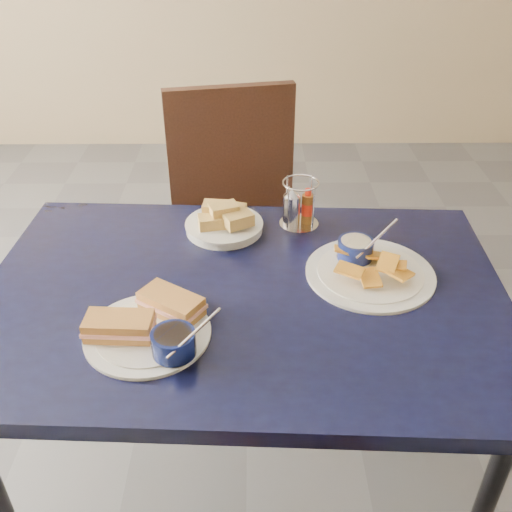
{
  "coord_description": "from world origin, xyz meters",
  "views": [
    {
      "loc": [
        0.02,
        -1.29,
        1.56
      ],
      "look_at": [
        0.03,
        -0.17,
        0.82
      ],
      "focal_mm": 40.0,
      "sensor_mm": 36.0,
      "label": 1
    }
  ],
  "objects_px": {
    "dining_table": "(244,311)",
    "bread_basket": "(224,222)",
    "sandwich_plate": "(152,326)",
    "condiment_caddy": "(298,207)",
    "chair_far": "(242,208)",
    "plantain_plate": "(366,265)"
  },
  "relations": [
    {
      "from": "dining_table",
      "to": "bread_basket",
      "type": "relative_size",
      "value": 6.09
    },
    {
      "from": "sandwich_plate",
      "to": "condiment_caddy",
      "type": "distance_m",
      "value": 0.57
    },
    {
      "from": "chair_far",
      "to": "plantain_plate",
      "type": "xyz_separation_m",
      "value": [
        0.32,
        -0.67,
        0.21
      ]
    },
    {
      "from": "condiment_caddy",
      "to": "dining_table",
      "type": "bearing_deg",
      "value": -115.86
    },
    {
      "from": "bread_basket",
      "to": "condiment_caddy",
      "type": "bearing_deg",
      "value": 8.32
    },
    {
      "from": "sandwich_plate",
      "to": "bread_basket",
      "type": "height_order",
      "value": "sandwich_plate"
    },
    {
      "from": "bread_basket",
      "to": "condiment_caddy",
      "type": "relative_size",
      "value": 1.55
    },
    {
      "from": "condiment_caddy",
      "to": "bread_basket",
      "type": "bearing_deg",
      "value": -171.68
    },
    {
      "from": "sandwich_plate",
      "to": "chair_far",
      "type": "bearing_deg",
      "value": 79.07
    },
    {
      "from": "sandwich_plate",
      "to": "condiment_caddy",
      "type": "bearing_deg",
      "value": 53.67
    },
    {
      "from": "dining_table",
      "to": "condiment_caddy",
      "type": "relative_size",
      "value": 9.42
    },
    {
      "from": "chair_far",
      "to": "bread_basket",
      "type": "bearing_deg",
      "value": -94.6
    },
    {
      "from": "chair_far",
      "to": "condiment_caddy",
      "type": "xyz_separation_m",
      "value": [
        0.16,
        -0.44,
        0.25
      ]
    },
    {
      "from": "dining_table",
      "to": "sandwich_plate",
      "type": "xyz_separation_m",
      "value": [
        -0.19,
        -0.16,
        0.09
      ]
    },
    {
      "from": "plantain_plate",
      "to": "condiment_caddy",
      "type": "height_order",
      "value": "condiment_caddy"
    },
    {
      "from": "dining_table",
      "to": "plantain_plate",
      "type": "bearing_deg",
      "value": 14.23
    },
    {
      "from": "chair_far",
      "to": "plantain_plate",
      "type": "height_order",
      "value": "chair_far"
    },
    {
      "from": "bread_basket",
      "to": "chair_far",
      "type": "bearing_deg",
      "value": 85.4
    },
    {
      "from": "sandwich_plate",
      "to": "condiment_caddy",
      "type": "xyz_separation_m",
      "value": [
        0.34,
        0.46,
        0.03
      ]
    },
    {
      "from": "plantain_plate",
      "to": "sandwich_plate",
      "type": "bearing_deg",
      "value": -154.7
    },
    {
      "from": "sandwich_plate",
      "to": "plantain_plate",
      "type": "bearing_deg",
      "value": 25.3
    },
    {
      "from": "dining_table",
      "to": "bread_basket",
      "type": "distance_m",
      "value": 0.3
    }
  ]
}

